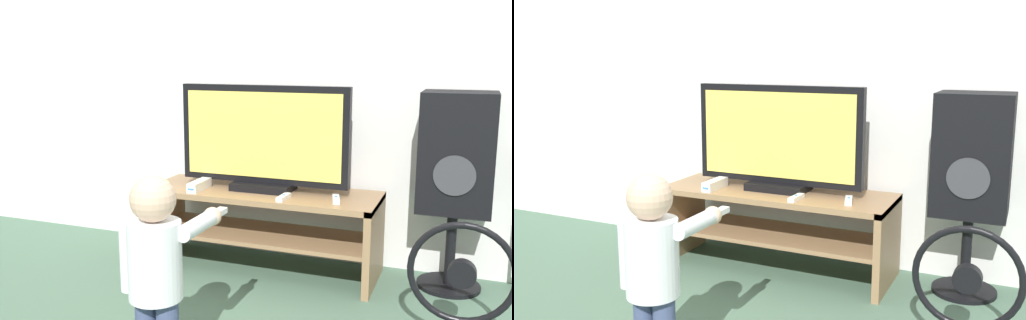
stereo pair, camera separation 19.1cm
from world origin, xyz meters
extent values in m
plane|color=#4C6B56|center=(0.00, 0.00, 0.00)|extent=(16.00, 16.00, 0.00)
cube|color=silver|center=(0.00, 0.53, 1.30)|extent=(10.00, 0.06, 2.60)
cube|color=#93704C|center=(0.00, 0.22, 0.43)|extent=(1.26, 0.45, 0.03)
cube|color=#93704C|center=(0.00, 0.22, 0.20)|extent=(1.22, 0.41, 0.02)
cube|color=#93704C|center=(-0.61, 0.22, 0.22)|extent=(0.04, 0.45, 0.44)
cube|color=#93704C|center=(0.61, 0.22, 0.22)|extent=(0.04, 0.45, 0.44)
cube|color=black|center=(0.00, 0.25, 0.46)|extent=(0.33, 0.20, 0.04)
cube|color=black|center=(0.00, 0.25, 0.75)|extent=(0.94, 0.05, 0.53)
cube|color=#F2D859|center=(0.00, 0.22, 0.75)|extent=(0.87, 0.01, 0.46)
cube|color=white|center=(-0.33, 0.12, 0.47)|extent=(0.06, 0.20, 0.05)
cube|color=#3F8CE5|center=(-0.33, 0.02, 0.47)|extent=(0.03, 0.00, 0.01)
cube|color=white|center=(0.43, 0.15, 0.46)|extent=(0.07, 0.13, 0.02)
cylinder|color=#337FD8|center=(0.43, 0.15, 0.47)|extent=(0.01, 0.01, 0.00)
cube|color=white|center=(0.17, 0.09, 0.46)|extent=(0.04, 0.13, 0.02)
cylinder|color=#337FD8|center=(0.17, 0.09, 0.47)|extent=(0.01, 0.01, 0.00)
cylinder|color=white|center=(0.03, -0.93, 0.46)|extent=(0.19, 0.19, 0.28)
sphere|color=beige|center=(0.03, -0.93, 0.68)|extent=(0.16, 0.16, 0.16)
cylinder|color=white|center=(-0.08, -0.93, 0.44)|extent=(0.06, 0.06, 0.24)
cylinder|color=white|center=(0.14, -0.81, 0.56)|extent=(0.06, 0.24, 0.06)
sphere|color=beige|center=(0.14, -0.69, 0.56)|extent=(0.07, 0.07, 0.07)
cube|color=white|center=(0.14, -0.65, 0.56)|extent=(0.03, 0.13, 0.02)
cylinder|color=black|center=(0.98, 0.33, 0.01)|extent=(0.31, 0.31, 0.02)
cylinder|color=black|center=(0.98, 0.33, 0.20)|extent=(0.05, 0.05, 0.41)
cube|color=black|center=(0.98, 0.33, 0.70)|extent=(0.35, 0.30, 0.59)
cylinder|color=#38383D|center=(0.98, 0.18, 0.61)|extent=(0.19, 0.01, 0.19)
torus|color=black|center=(1.04, -0.28, 0.31)|extent=(0.43, 0.03, 0.43)
cylinder|color=black|center=(1.04, -0.28, 0.31)|extent=(0.11, 0.05, 0.11)
camera|label=1|loc=(1.06, -2.58, 1.18)|focal=40.00mm
camera|label=2|loc=(1.23, -2.51, 1.18)|focal=40.00mm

